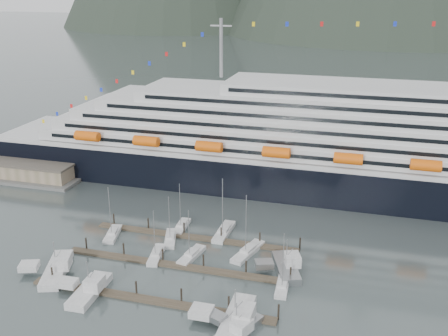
{
  "coord_description": "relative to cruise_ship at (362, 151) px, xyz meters",
  "views": [
    {
      "loc": [
        31.16,
        -85.78,
        55.89
      ],
      "look_at": [
        0.27,
        22.0,
        15.63
      ],
      "focal_mm": 42.0,
      "sensor_mm": 36.0,
      "label": 1
    }
  ],
  "objects": [
    {
      "name": "dock_far",
      "position": [
        -34.95,
        -38.89,
        -11.73
      ],
      "size": [
        48.18,
        2.28,
        3.2
      ],
      "color": "#41382A",
      "rests_on": "ground"
    },
    {
      "name": "warehouse",
      "position": [
        -102.03,
        -12.94,
        -9.79
      ],
      "size": [
        46.0,
        20.0,
        5.8
      ],
      "color": "#595956",
      "rests_on": "ground"
    },
    {
      "name": "ground",
      "position": [
        -30.03,
        -54.94,
        -12.04
      ],
      "size": [
        1600.0,
        1600.0,
        0.0
      ],
      "primitive_type": "plane",
      "color": "#44504F",
      "rests_on": "ground"
    },
    {
      "name": "sailboat_a",
      "position": [
        -53.69,
        -43.1,
        -11.62
      ],
      "size": [
        4.35,
        8.94,
        12.94
      ],
      "rotation": [
        0.0,
        0.0,
        1.8
      ],
      "color": "#BEBEBE",
      "rests_on": "ground"
    },
    {
      "name": "trawler_d",
      "position": [
        -17.14,
        -69.89,
        -11.16
      ],
      "size": [
        9.74,
        11.81,
        6.76
      ],
      "rotation": [
        0.0,
        0.0,
        1.17
      ],
      "color": "#929597",
      "rests_on": "ground"
    },
    {
      "name": "sailboat_h",
      "position": [
        -12.02,
        -54.11,
        -11.63
      ],
      "size": [
        2.78,
        7.99,
        12.61
      ],
      "rotation": [
        0.0,
        0.0,
        1.64
      ],
      "color": "#BEBEBE",
      "rests_on": "ground"
    },
    {
      "name": "trawler_a",
      "position": [
        -57.18,
        -60.99,
        -11.08
      ],
      "size": [
        11.49,
        14.57,
        7.77
      ],
      "rotation": [
        0.0,
        0.0,
        1.91
      ],
      "color": "#BEBEBE",
      "rests_on": "ground"
    },
    {
      "name": "dock_mid",
      "position": [
        -34.95,
        -51.89,
        -11.73
      ],
      "size": [
        48.18,
        2.28,
        3.2
      ],
      "color": "#41382A",
      "rests_on": "ground"
    },
    {
      "name": "trawler_c",
      "position": [
        -17.99,
        -67.84,
        -11.04
      ],
      "size": [
        11.12,
        15.84,
        8.12
      ],
      "rotation": [
        0.0,
        0.0,
        1.58
      ],
      "color": "#BEBEBE",
      "rests_on": "ground"
    },
    {
      "name": "sailboat_b",
      "position": [
        -40.14,
        -49.36,
        -11.65
      ],
      "size": [
        3.86,
        9.21,
        11.62
      ],
      "rotation": [
        0.0,
        0.0,
        1.75
      ],
      "color": "#BEBEBE",
      "rests_on": "ground"
    },
    {
      "name": "dock_near",
      "position": [
        -34.95,
        -64.89,
        -11.73
      ],
      "size": [
        48.18,
        2.28,
        3.2
      ],
      "color": "#41382A",
      "rests_on": "ground"
    },
    {
      "name": "sailboat_e",
      "position": [
        -40.04,
        -41.46,
        -11.65
      ],
      "size": [
        4.9,
        9.27,
        11.56
      ],
      "rotation": [
        0.0,
        0.0,
        1.87
      ],
      "color": "#BEBEBE",
      "rests_on": "ground"
    },
    {
      "name": "sailboat_g",
      "position": [
        -29.21,
        -34.95,
        -11.61
      ],
      "size": [
        2.86,
        10.98,
        14.74
      ],
      "rotation": [
        0.0,
        0.0,
        1.56
      ],
      "color": "#BEBEBE",
      "rests_on": "ground"
    },
    {
      "name": "sailboat_f",
      "position": [
        -39.71,
        -34.95,
        -11.63
      ],
      "size": [
        2.95,
        8.43,
        12.18
      ],
      "rotation": [
        0.0,
        0.0,
        1.64
      ],
      "color": "#BEBEBE",
      "rests_on": "ground"
    },
    {
      "name": "cruise_ship",
      "position": [
        0.0,
        0.0,
        0.0
      ],
      "size": [
        210.0,
        30.4,
        50.3
      ],
      "color": "black",
      "rests_on": "ground"
    },
    {
      "name": "trawler_b",
      "position": [
        -46.85,
        -65.94,
        -11.08
      ],
      "size": [
        9.17,
        12.03,
        7.76
      ],
      "rotation": [
        0.0,
        0.0,
        1.61
      ],
      "color": "#BEBEBE",
      "rests_on": "ground"
    },
    {
      "name": "trawler_e",
      "position": [
        -12.58,
        -47.36,
        -11.07
      ],
      "size": [
        10.38,
        12.55,
        7.79
      ],
      "rotation": [
        0.0,
        0.0,
        1.93
      ],
      "color": "#929597",
      "rests_on": "ground"
    },
    {
      "name": "sailboat_d",
      "position": [
        -21.58,
        -42.62,
        -11.62
      ],
      "size": [
        5.49,
        11.39,
        14.62
      ],
      "rotation": [
        0.0,
        0.0,
        1.3
      ],
      "color": "#BEBEBE",
      "rests_on": "ground"
    },
    {
      "name": "sailboat_c",
      "position": [
        -32.82,
        -47.47,
        -11.64
      ],
      "size": [
        3.92,
        9.29,
        11.84
      ],
      "rotation": [
        0.0,
        0.0,
        1.41
      ],
      "color": "#BEBEBE",
      "rests_on": "ground"
    }
  ]
}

